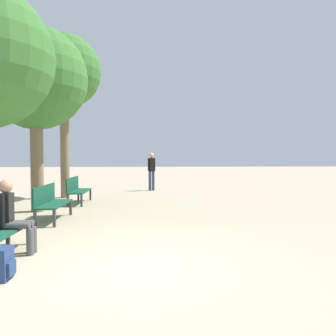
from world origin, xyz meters
The scene contains 8 objects.
ground_plane centered at (0.00, 0.00, 0.00)m, with size 80.00×80.00×0.00m, color tan.
bench_row_1 centered at (-2.14, 3.40, 0.50)m, with size 0.52×1.61×0.89m.
bench_row_2 centered at (-2.14, 6.32, 0.50)m, with size 0.52×1.61×0.89m.
tree_row_1 centered at (-2.93, 4.79, 3.82)m, with size 2.95×2.95×5.33m.
tree_row_2 centered at (-2.93, 7.86, 4.77)m, with size 2.80×2.80×6.23m.
person_seated centered at (-1.90, 0.62, 0.66)m, with size 0.58×0.33×1.24m.
backpack centered at (-1.59, -0.51, 0.21)m, with size 0.25×0.31×0.42m.
pedestrian_near centered at (0.40, 10.22, 1.00)m, with size 0.35×0.29×1.74m.
Camera 1 is at (0.38, -4.87, 1.65)m, focal length 35.00 mm.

